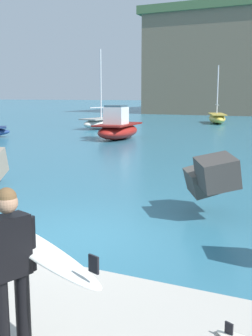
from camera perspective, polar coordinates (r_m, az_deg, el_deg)
ground_plane at (r=8.76m, az=-6.84°, el=-9.14°), size 400.00×400.00×0.00m
breakwater_jetty at (r=8.45m, az=6.07°, el=-3.00°), size 29.89×6.53×2.10m
surfer_with_board at (r=4.31m, az=-14.70°, el=-11.93°), size 2.10×1.45×1.78m
boat_near_right at (r=43.50m, az=12.42°, el=6.74°), size 3.27×5.82×5.81m
boat_mid_right at (r=27.21m, az=-1.14°, el=5.49°), size 2.45×4.78×2.21m
boat_far_left at (r=35.94m, az=-3.07°, el=6.28°), size 2.51×5.34×6.61m
station_building_central at (r=75.43m, az=15.88°, el=21.38°), size 6.82×4.75×5.00m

